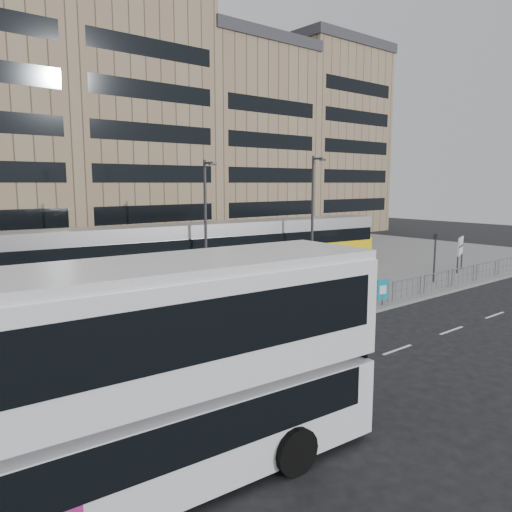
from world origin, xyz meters
TOP-DOWN VIEW (x-y plane):
  - ground at (0.00, 0.00)m, footprint 120.00×120.00m
  - plaza at (0.00, 12.00)m, footprint 64.00×24.00m
  - kerb at (0.00, 0.05)m, footprint 64.00×0.25m
  - building_row at (1.55, 34.27)m, footprint 70.40×18.40m
  - pedestrian_barrier at (2.00, 0.50)m, footprint 32.07×0.07m
  - road_markings at (1.00, -4.00)m, footprint 62.00×0.12m
  - double_decker_bus at (-14.22, -5.84)m, footprint 12.17×3.66m
  - tram at (-0.15, 13.22)m, footprint 30.48×6.07m
  - station_sign at (15.52, 3.02)m, footprint 2.02×0.82m
  - ad_panel at (2.98, 0.40)m, footprint 0.71×0.21m
  - pedestrian at (1.85, 7.91)m, footprint 0.53×0.69m
  - traffic_light_west at (-10.65, 1.15)m, footprint 0.22×0.24m
  - traffic_light_east at (10.27, 1.88)m, footprint 0.17×0.21m
  - lamp_post_west at (-0.92, 10.74)m, footprint 0.45×1.04m
  - lamp_post_east at (6.70, 9.02)m, footprint 0.45×1.04m

SIDE VIEW (x-z plane):
  - ground at x=0.00m, z-range 0.00..0.00m
  - road_markings at x=1.00m, z-range 0.00..0.01m
  - kerb at x=0.00m, z-range -0.01..0.16m
  - plaza at x=0.00m, z-range 0.00..0.15m
  - ad_panel at x=2.98m, z-range 0.26..1.59m
  - pedestrian_barrier at x=2.00m, z-range 0.43..1.53m
  - pedestrian at x=1.85m, z-range 0.15..1.83m
  - station_sign at x=15.52m, z-range 0.62..3.06m
  - tram at x=-0.15m, z-range 0.16..3.73m
  - traffic_light_west at x=-10.65m, z-range 0.57..3.67m
  - traffic_light_east at x=10.27m, z-range 0.57..3.67m
  - double_decker_bus at x=-14.22m, z-range 0.20..5.00m
  - lamp_post_west at x=-0.92m, z-range 0.52..8.14m
  - lamp_post_east at x=6.70m, z-range 0.52..8.57m
  - building_row at x=1.55m, z-range -2.69..28.51m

